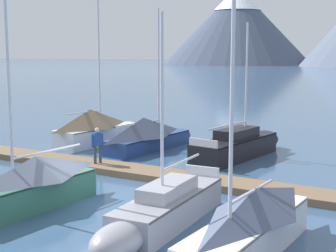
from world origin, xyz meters
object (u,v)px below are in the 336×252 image
at_px(sailboat_mid_dock_port, 148,134).
at_px(mooring_buoy_channel_marker, 51,175).
at_px(sailboat_outer_slip, 161,211).
at_px(sailboat_end_of_dock, 245,227).
at_px(sailboat_second_berth, 98,127).
at_px(sailboat_mid_dock_starboard, 24,186).
at_px(person_on_dock, 97,143).
at_px(sailboat_far_berth, 240,145).

bearing_deg(sailboat_mid_dock_port, mooring_buoy_channel_marker, -94.15).
bearing_deg(sailboat_outer_slip, sailboat_mid_dock_port, 120.87).
xyz_separation_m(sailboat_mid_dock_port, sailboat_end_of_dock, (9.63, -12.02, -0.02)).
bearing_deg(sailboat_outer_slip, sailboat_second_berth, 132.24).
relative_size(sailboat_mid_dock_port, sailboat_mid_dock_starboard, 0.89).
xyz_separation_m(sailboat_end_of_dock, person_on_dock, (-9.36, 6.67, 0.39)).
xyz_separation_m(sailboat_second_berth, sailboat_far_berth, (8.88, 0.27, -0.35)).
relative_size(sailboat_far_berth, mooring_buoy_channel_marker, 16.69).
bearing_deg(sailboat_mid_dock_starboard, mooring_buoy_channel_marker, 118.15).
bearing_deg(sailboat_far_berth, sailboat_end_of_dock, -70.79).
xyz_separation_m(sailboat_end_of_dock, mooring_buoy_channel_marker, (-10.19, 4.32, -0.68)).
xyz_separation_m(person_on_dock, mooring_buoy_channel_marker, (-0.83, -2.35, -1.08)).
height_order(sailboat_second_berth, sailboat_mid_dock_starboard, sailboat_mid_dock_starboard).
distance_m(sailboat_mid_dock_starboard, sailboat_end_of_dock, 8.14).
distance_m(sailboat_far_berth, sailboat_outer_slip, 11.56).
bearing_deg(sailboat_end_of_dock, person_on_dock, 144.52).
xyz_separation_m(sailboat_second_berth, mooring_buoy_channel_marker, (3.05, -7.92, -0.81)).
height_order(sailboat_far_berth, sailboat_end_of_dock, sailboat_end_of_dock).
bearing_deg(sailboat_far_berth, sailboat_mid_dock_starboard, -107.40).
height_order(sailboat_mid_dock_port, mooring_buoy_channel_marker, sailboat_mid_dock_port).
xyz_separation_m(sailboat_second_berth, sailboat_mid_dock_starboard, (5.10, -11.76, -0.12)).
distance_m(sailboat_far_berth, sailboat_end_of_dock, 13.25).
bearing_deg(sailboat_end_of_dock, sailboat_second_berth, 137.25).
bearing_deg(sailboat_mid_dock_port, sailboat_end_of_dock, -51.30).
height_order(sailboat_mid_dock_starboard, sailboat_far_berth, sailboat_mid_dock_starboard).
xyz_separation_m(sailboat_outer_slip, person_on_dock, (-6.31, 5.65, 0.69)).
xyz_separation_m(sailboat_mid_dock_port, sailboat_far_berth, (5.27, 0.49, -0.24)).
xyz_separation_m(sailboat_second_berth, sailboat_outer_slip, (10.18, -11.22, -0.42)).
bearing_deg(sailboat_mid_dock_starboard, sailboat_second_berth, 113.46).
distance_m(sailboat_far_berth, person_on_dock, 7.71).
bearing_deg(mooring_buoy_channel_marker, sailboat_mid_dock_starboard, -61.85).
distance_m(sailboat_outer_slip, person_on_dock, 8.50).
bearing_deg(sailboat_second_berth, sailboat_end_of_dock, -42.75).
bearing_deg(mooring_buoy_channel_marker, sailboat_mid_dock_port, 85.85).
bearing_deg(sailboat_end_of_dock, mooring_buoy_channel_marker, 157.04).
bearing_deg(sailboat_second_berth, sailboat_far_berth, 1.77).
bearing_deg(sailboat_second_berth, sailboat_mid_dock_port, -3.40).
xyz_separation_m(sailboat_outer_slip, sailboat_end_of_dock, (3.05, -1.02, 0.29)).
bearing_deg(sailboat_mid_dock_starboard, sailboat_end_of_dock, -3.31).
height_order(sailboat_outer_slip, person_on_dock, sailboat_outer_slip).
xyz_separation_m(sailboat_mid_dock_starboard, mooring_buoy_channel_marker, (-2.06, 3.85, -0.69)).
height_order(sailboat_far_berth, sailboat_outer_slip, sailboat_far_berth).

